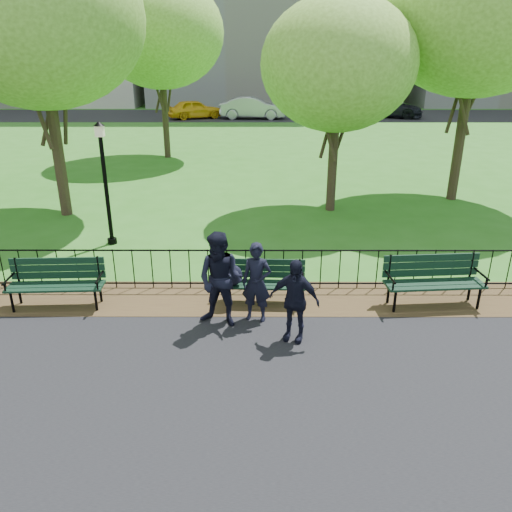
{
  "coord_description": "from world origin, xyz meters",
  "views": [
    {
      "loc": [
        0.44,
        -7.74,
        4.69
      ],
      "look_at": [
        0.42,
        1.5,
        0.96
      ],
      "focal_mm": 35.0,
      "sensor_mm": 36.0,
      "label": 1
    }
  ],
  "objects_px": {
    "person_left": "(257,282)",
    "taxi": "(195,109)",
    "park_bench_left_a": "(56,278)",
    "lamppost": "(105,180)",
    "park_bench_main": "(249,276)",
    "park_bench_right_a": "(433,275)",
    "tree_mid_e": "(480,9)",
    "tree_near_e": "(338,65)",
    "person_right": "(294,300)",
    "sedan_dark": "(388,107)",
    "tree_far_c": "(160,32)",
    "sedan_silver": "(253,108)",
    "person_mid": "(221,280)",
    "tree_near_w": "(38,17)"
  },
  "relations": [
    {
      "from": "park_bench_right_a",
      "to": "person_right",
      "type": "distance_m",
      "value": 3.16
    },
    {
      "from": "taxi",
      "to": "tree_far_c",
      "type": "bearing_deg",
      "value": 157.66
    },
    {
      "from": "person_left",
      "to": "taxi",
      "type": "distance_m",
      "value": 32.47
    },
    {
      "from": "tree_near_e",
      "to": "person_right",
      "type": "bearing_deg",
      "value": -102.28
    },
    {
      "from": "park_bench_right_a",
      "to": "sedan_silver",
      "type": "distance_m",
      "value": 31.57
    },
    {
      "from": "tree_mid_e",
      "to": "person_left",
      "type": "height_order",
      "value": "tree_mid_e"
    },
    {
      "from": "park_bench_main",
      "to": "tree_mid_e",
      "type": "bearing_deg",
      "value": 51.13
    },
    {
      "from": "person_left",
      "to": "sedan_dark",
      "type": "xyz_separation_m",
      "value": [
        10.47,
        33.08,
        0.02
      ]
    },
    {
      "from": "sedan_silver",
      "to": "person_right",
      "type": "bearing_deg",
      "value": -175.18
    },
    {
      "from": "tree_near_w",
      "to": "tree_near_e",
      "type": "bearing_deg",
      "value": 3.46
    },
    {
      "from": "sedan_dark",
      "to": "person_right",
      "type": "bearing_deg",
      "value": -174.22
    },
    {
      "from": "park_bench_right_a",
      "to": "tree_near_e",
      "type": "bearing_deg",
      "value": 95.06
    },
    {
      "from": "lamppost",
      "to": "person_left",
      "type": "height_order",
      "value": "lamppost"
    },
    {
      "from": "tree_mid_e",
      "to": "person_left",
      "type": "xyz_separation_m",
      "value": [
        -6.81,
        -8.6,
        -5.22
      ]
    },
    {
      "from": "person_right",
      "to": "sedan_dark",
      "type": "distance_m",
      "value": 35.18
    },
    {
      "from": "tree_near_e",
      "to": "person_right",
      "type": "distance_m",
      "value": 8.93
    },
    {
      "from": "park_bench_main",
      "to": "park_bench_right_a",
      "type": "bearing_deg",
      "value": 1.94
    },
    {
      "from": "tree_mid_e",
      "to": "person_mid",
      "type": "bearing_deg",
      "value": -130.36
    },
    {
      "from": "lamppost",
      "to": "sedan_silver",
      "type": "relative_size",
      "value": 0.63
    },
    {
      "from": "park_bench_left_a",
      "to": "tree_near_e",
      "type": "xyz_separation_m",
      "value": [
        6.35,
        6.68,
        3.82
      ]
    },
    {
      "from": "lamppost",
      "to": "park_bench_main",
      "type": "bearing_deg",
      "value": -42.7
    },
    {
      "from": "park_bench_right_a",
      "to": "tree_mid_e",
      "type": "distance_m",
      "value": 10.14
    },
    {
      "from": "sedan_dark",
      "to": "tree_mid_e",
      "type": "bearing_deg",
      "value": -166.52
    },
    {
      "from": "park_bench_right_a",
      "to": "person_left",
      "type": "bearing_deg",
      "value": -174.05
    },
    {
      "from": "person_left",
      "to": "park_bench_left_a",
      "type": "bearing_deg",
      "value": -174.89
    },
    {
      "from": "person_mid",
      "to": "tree_far_c",
      "type": "bearing_deg",
      "value": 121.98
    },
    {
      "from": "tree_far_c",
      "to": "person_mid",
      "type": "distance_m",
      "value": 17.48
    },
    {
      "from": "lamppost",
      "to": "taxi",
      "type": "xyz_separation_m",
      "value": [
        -1.02,
        27.98,
        -1.0
      ]
    },
    {
      "from": "person_left",
      "to": "taxi",
      "type": "height_order",
      "value": "person_left"
    },
    {
      "from": "park_bench_main",
      "to": "sedan_silver",
      "type": "bearing_deg",
      "value": 92.8
    },
    {
      "from": "person_right",
      "to": "taxi",
      "type": "relative_size",
      "value": 0.36
    },
    {
      "from": "park_bench_main",
      "to": "sedan_dark",
      "type": "height_order",
      "value": "sedan_dark"
    },
    {
      "from": "lamppost",
      "to": "sedan_dark",
      "type": "distance_m",
      "value": 32.33
    },
    {
      "from": "park_bench_main",
      "to": "person_left",
      "type": "height_order",
      "value": "person_left"
    },
    {
      "from": "tree_mid_e",
      "to": "person_mid",
      "type": "xyz_separation_m",
      "value": [
        -7.46,
        -8.78,
        -5.09
      ]
    },
    {
      "from": "lamppost",
      "to": "tree_far_c",
      "type": "height_order",
      "value": "tree_far_c"
    },
    {
      "from": "person_left",
      "to": "sedan_silver",
      "type": "xyz_separation_m",
      "value": [
        -0.35,
        31.99,
        0.07
      ]
    },
    {
      "from": "person_mid",
      "to": "taxi",
      "type": "relative_size",
      "value": 0.42
    },
    {
      "from": "lamppost",
      "to": "park_bench_left_a",
      "type": "bearing_deg",
      "value": -91.53
    },
    {
      "from": "lamppost",
      "to": "taxi",
      "type": "bearing_deg",
      "value": 92.09
    },
    {
      "from": "lamppost",
      "to": "person_mid",
      "type": "distance_m",
      "value": 5.44
    },
    {
      "from": "person_right",
      "to": "person_left",
      "type": "bearing_deg",
      "value": 153.02
    },
    {
      "from": "tree_near_w",
      "to": "tree_far_c",
      "type": "bearing_deg",
      "value": 80.3
    },
    {
      "from": "tree_near_e",
      "to": "tree_far_c",
      "type": "xyz_separation_m",
      "value": [
        -6.78,
        8.97,
        1.2
      ]
    },
    {
      "from": "park_bench_left_a",
      "to": "lamppost",
      "type": "height_order",
      "value": "lamppost"
    },
    {
      "from": "park_bench_right_a",
      "to": "tree_near_e",
      "type": "relative_size",
      "value": 0.31
    },
    {
      "from": "park_bench_left_a",
      "to": "person_left",
      "type": "xyz_separation_m",
      "value": [
        3.96,
        -0.58,
        0.18
      ]
    },
    {
      "from": "sedan_silver",
      "to": "sedan_dark",
      "type": "height_order",
      "value": "sedan_silver"
    },
    {
      "from": "park_bench_main",
      "to": "tree_mid_e",
      "type": "relative_size",
      "value": 0.2
    },
    {
      "from": "park_bench_right_a",
      "to": "sedan_dark",
      "type": "bearing_deg",
      "value": 73.29
    }
  ]
}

